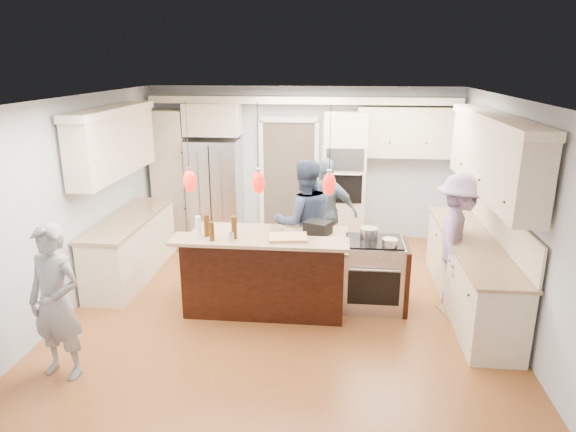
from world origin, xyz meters
name	(u,v)px	position (x,y,z in m)	size (l,w,h in m)	color
ground_plane	(285,306)	(0.00, 0.00, 0.00)	(6.00, 6.00, 0.00)	#9F5D2B
room_shell	(285,172)	(0.00, 0.00, 1.82)	(5.54, 6.04, 2.72)	#B2BCC6
refrigerator	(215,190)	(-1.55, 2.64, 0.90)	(0.90, 0.70, 1.80)	#B7B7BC
oven_column	(344,179)	(0.75, 2.67, 1.15)	(0.72, 0.69, 2.30)	beige
back_upper_cabinets	(260,147)	(-0.75, 2.76, 1.67)	(5.30, 0.61, 2.54)	beige
right_counter_run	(478,230)	(2.44, 0.30, 1.06)	(0.64, 3.10, 2.51)	beige
left_cabinets	(125,208)	(-2.44, 0.80, 1.06)	(0.64, 2.30, 2.51)	beige
kitchen_island	(267,270)	(-0.25, 0.07, 0.49)	(2.10, 1.46, 1.12)	black
island_range	(375,274)	(1.16, 0.15, 0.46)	(0.82, 0.71, 0.92)	#B7B7BC
pendant_lights	(258,182)	(-0.25, -0.51, 1.80)	(1.75, 0.15, 1.03)	black
person_bar_end	(56,302)	(-2.12, -1.74, 0.81)	(0.59, 0.39, 1.63)	gray
person_far_left	(304,222)	(0.18, 0.85, 0.91)	(0.88, 0.69, 1.82)	navy
person_far_right	(326,212)	(0.47, 1.60, 0.85)	(1.00, 0.42, 1.70)	slate
person_range_side	(459,239)	(2.25, 0.42, 0.89)	(1.14, 0.66, 1.77)	#957DA9
floor_rug	(474,320)	(2.40, -0.15, 0.01)	(0.63, 0.92, 0.01)	brown
water_bottle	(198,228)	(-0.96, -0.56, 1.26)	(0.06, 0.06, 0.27)	silver
beer_bottle_a	(207,225)	(-0.89, -0.46, 1.25)	(0.07, 0.07, 0.27)	#41260B
beer_bottle_b	(212,231)	(-0.79, -0.62, 1.23)	(0.06, 0.06, 0.23)	#41260B
beer_bottle_c	(234,227)	(-0.55, -0.52, 1.26)	(0.07, 0.07, 0.27)	#41260B
drink_can	(231,237)	(-0.56, -0.61, 1.17)	(0.06, 0.06, 0.11)	#B7B7BC
cutting_board	(288,237)	(0.08, -0.47, 1.14)	(0.45, 0.32, 0.03)	#B37F53
pot_large	(369,233)	(1.07, 0.25, 0.99)	(0.23, 0.23, 0.13)	#B7B7BC
pot_small	(390,243)	(1.31, -0.05, 0.97)	(0.19, 0.19, 0.10)	#B7B7BC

